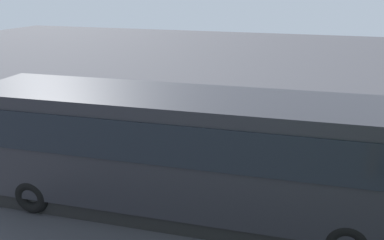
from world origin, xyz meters
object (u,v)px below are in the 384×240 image
spectator_centre (207,135)px  parked_motorcycle_silver (156,158)px  spectator_far_right (156,131)px  spectator_left (233,140)px  parked_motorcycle_dark (229,161)px  stunt_motorcycle (156,103)px  tour_bus (185,155)px  spectator_right (178,133)px  spectator_far_left (260,142)px

spectator_centre → parked_motorcycle_silver: spectator_centre is taller
spectator_centre → spectator_far_right: (1.84, 0.03, -0.03)m
spectator_left → parked_motorcycle_dark: spectator_left is taller
stunt_motorcycle → tour_bus: bearing=119.0°
spectator_centre → stunt_motorcycle: spectator_centre is taller
spectator_left → spectator_right: (1.97, -0.09, 0.02)m
spectator_left → spectator_far_right: bearing=-0.6°
stunt_motorcycle → parked_motorcycle_silver: bearing=112.8°
spectator_right → parked_motorcycle_dark: bearing=161.6°
spectator_far_left → spectator_centre: 1.78m
spectator_far_right → parked_motorcycle_dark: bearing=167.9°
spectator_far_right → spectator_centre: bearing=-179.1°
spectator_centre → tour_bus: bearing=94.9°
parked_motorcycle_dark → spectator_right: bearing=-18.4°
spectator_far_left → parked_motorcycle_dark: (0.86, 0.67, -0.52)m
spectator_far_right → tour_bus: bearing=124.8°
tour_bus → stunt_motorcycle: bearing=-61.0°
stunt_motorcycle → spectator_far_right: bearing=112.9°
parked_motorcycle_silver → spectator_left: bearing=-156.6°
tour_bus → parked_motorcycle_silver: tour_bus is taller
tour_bus → spectator_centre: size_ratio=6.53×
spectator_left → parked_motorcycle_dark: size_ratio=0.82×
tour_bus → spectator_far_left: tour_bus is taller
spectator_far_left → stunt_motorcycle: spectator_far_left is taller
spectator_far_right → parked_motorcycle_silver: (-0.43, 1.03, -0.53)m
spectator_far_left → stunt_motorcycle: size_ratio=0.86×
spectator_right → parked_motorcycle_dark: size_ratio=0.83×
spectator_far_left → spectator_centre: (1.77, 0.05, 0.03)m
spectator_centre → stunt_motorcycle: size_ratio=0.88×
tour_bus → parked_motorcycle_silver: (1.67, -1.98, -1.16)m
spectator_far_right → spectator_far_left: bearing=-178.8°
spectator_far_right → spectator_left: bearing=179.4°
spectator_far_left → spectator_centre: size_ratio=0.97×
spectator_far_left → spectator_right: (2.83, 0.01, -0.00)m
parked_motorcycle_silver → stunt_motorcycle: 4.69m
parked_motorcycle_silver → spectator_far_right: bearing=-67.5°
spectator_far_right → parked_motorcycle_dark: (-2.76, 0.59, -0.53)m
spectator_far_left → tour_bus: bearing=63.8°
tour_bus → spectator_left: 3.13m
spectator_right → parked_motorcycle_dark: spectator_right is taller
spectator_centre → parked_motorcycle_silver: 1.85m
spectator_right → spectator_far_left: bearing=-179.8°
parked_motorcycle_dark → tour_bus: bearing=74.8°
tour_bus → parked_motorcycle_silver: size_ratio=5.56×
spectator_left → spectator_far_right: spectator_far_right is taller
parked_motorcycle_silver → parked_motorcycle_dark: 2.37m
spectator_far_left → stunt_motorcycle: (4.99, -3.18, -0.01)m
spectator_far_left → spectator_left: 0.86m
spectator_centre → spectator_far_right: 1.84m
spectator_left → spectator_far_right: (2.76, -0.03, 0.02)m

